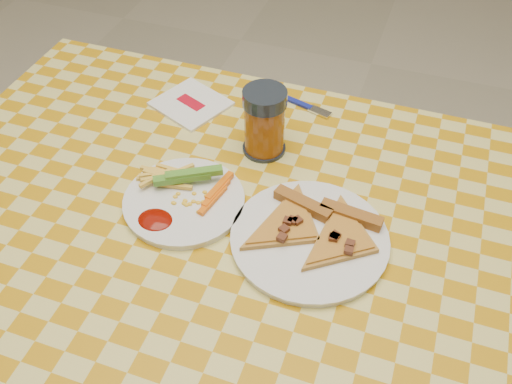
% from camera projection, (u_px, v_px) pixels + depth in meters
% --- Properties ---
extents(table, '(1.28, 0.88, 0.76)m').
position_uv_depth(table, '(239.00, 250.00, 1.06)').
color(table, silver).
rests_on(table, ground).
extents(plate_left, '(0.22, 0.22, 0.01)m').
position_uv_depth(plate_left, '(184.00, 202.00, 1.04)').
color(plate_left, white).
rests_on(plate_left, table).
extents(plate_right, '(0.33, 0.33, 0.01)m').
position_uv_depth(plate_right, '(309.00, 240.00, 0.97)').
color(plate_right, white).
rests_on(plate_right, table).
extents(fries_veggies, '(0.19, 0.18, 0.04)m').
position_uv_depth(fries_veggies, '(183.00, 189.00, 1.04)').
color(fries_veggies, '#F9DB4F').
rests_on(fries_veggies, plate_left).
extents(pizza_slices, '(0.27, 0.24, 0.02)m').
position_uv_depth(pizza_slices, '(315.00, 228.00, 0.97)').
color(pizza_slices, '#BE8F3A').
rests_on(pizza_slices, plate_right).
extents(drink_glass, '(0.09, 0.09, 0.14)m').
position_uv_depth(drink_glass, '(264.00, 122.00, 1.10)').
color(drink_glass, black).
rests_on(drink_glass, table).
extents(napkin, '(0.18, 0.18, 0.01)m').
position_uv_depth(napkin, '(191.00, 104.00, 1.25)').
color(napkin, white).
rests_on(napkin, table).
extents(fork, '(0.15, 0.06, 0.01)m').
position_uv_depth(fork, '(300.00, 103.00, 1.25)').
color(fork, navy).
rests_on(fork, table).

